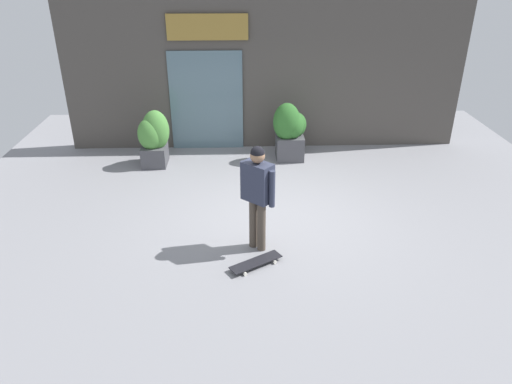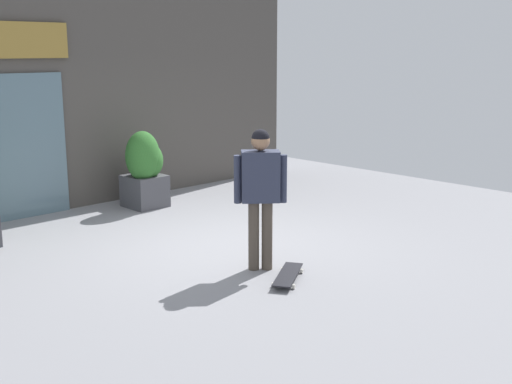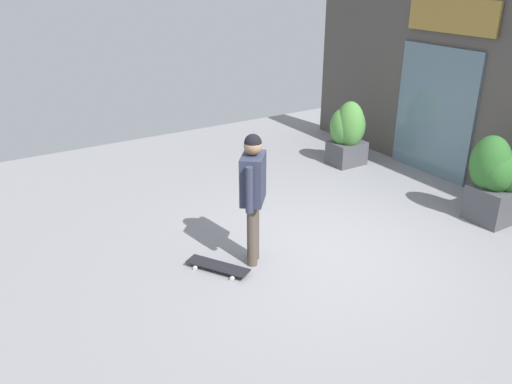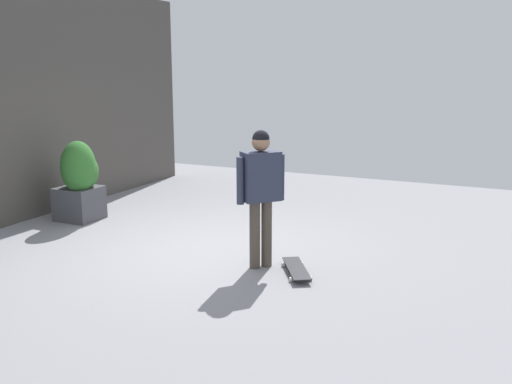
% 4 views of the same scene
% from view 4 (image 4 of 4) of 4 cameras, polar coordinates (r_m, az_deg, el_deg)
% --- Properties ---
extents(ground_plane, '(12.00, 12.00, 0.00)m').
position_cam_4_polar(ground_plane, '(8.08, -5.20, -5.51)').
color(ground_plane, gray).
extents(building_facade, '(9.00, 0.31, 3.79)m').
position_cam_4_polar(building_facade, '(9.91, -23.29, 7.91)').
color(building_facade, '#4C4742').
rests_on(building_facade, ground_plane).
extents(skateboarder, '(0.51, 0.49, 1.70)m').
position_cam_4_polar(skateboarder, '(7.07, 0.47, 0.75)').
color(skateboarder, '#4C4238').
rests_on(skateboarder, ground_plane).
extents(skateboard, '(0.81, 0.61, 0.08)m').
position_cam_4_polar(skateboard, '(7.11, 3.95, -7.44)').
color(skateboard, black).
rests_on(skateboard, ground_plane).
extents(planter_box_left, '(0.75, 0.69, 1.30)m').
position_cam_4_polar(planter_box_left, '(9.80, -16.75, 1.22)').
color(planter_box_left, '#47474C').
rests_on(planter_box_left, ground_plane).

